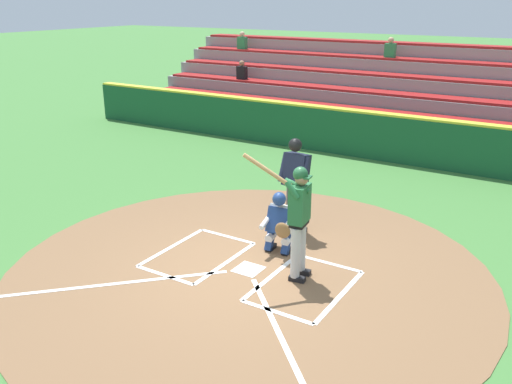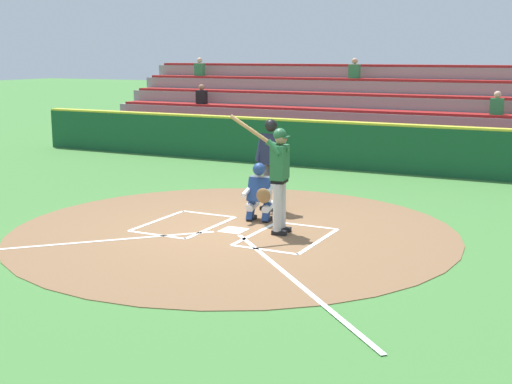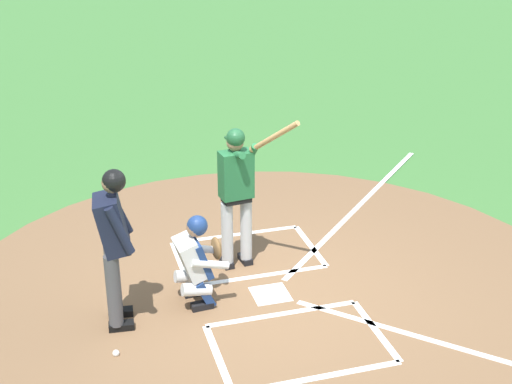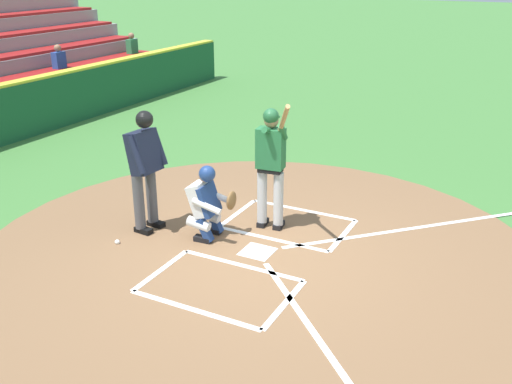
% 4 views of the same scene
% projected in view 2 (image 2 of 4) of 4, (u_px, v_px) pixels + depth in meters
% --- Properties ---
extents(ground_plane, '(120.00, 120.00, 0.00)m').
position_uv_depth(ground_plane, '(234.00, 231.00, 12.50)').
color(ground_plane, '#427A38').
extents(dirt_circle, '(8.00, 8.00, 0.01)m').
position_uv_depth(dirt_circle, '(234.00, 231.00, 12.50)').
color(dirt_circle, brown).
rests_on(dirt_circle, ground).
extents(home_plate_and_chalk, '(7.93, 4.91, 0.01)m').
position_uv_depth(home_plate_and_chalk, '(209.00, 242.00, 11.72)').
color(home_plate_and_chalk, white).
rests_on(home_plate_and_chalk, dirt_circle).
extents(batter, '(0.89, 0.81, 2.13)m').
position_uv_depth(batter, '(279.00, 173.00, 12.09)').
color(batter, '#BCBCBC').
rests_on(batter, ground).
extents(catcher, '(0.62, 0.61, 1.13)m').
position_uv_depth(catcher, '(260.00, 191.00, 13.10)').
color(catcher, black).
rests_on(catcher, ground).
extents(plate_umpire, '(0.60, 0.45, 1.86)m').
position_uv_depth(plate_umpire, '(272.00, 158.00, 13.91)').
color(plate_umpire, '#4C4C51').
rests_on(plate_umpire, ground).
extents(baseball, '(0.07, 0.07, 0.07)m').
position_uv_depth(baseball, '(248.00, 205.00, 14.48)').
color(baseball, white).
rests_on(baseball, ground).
extents(backstop_wall, '(22.00, 0.36, 1.31)m').
position_uv_depth(backstop_wall, '(364.00, 146.00, 18.95)').
color(backstop_wall, '#19512D').
rests_on(backstop_wall, ground).
extents(bleacher_stand, '(20.00, 5.10, 3.00)m').
position_uv_depth(bleacher_stand, '(402.00, 122.00, 22.23)').
color(bleacher_stand, gray).
rests_on(bleacher_stand, ground).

